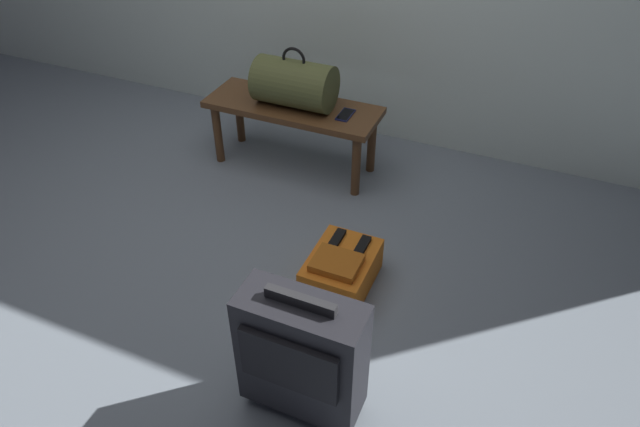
% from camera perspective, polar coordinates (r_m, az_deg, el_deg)
% --- Properties ---
extents(ground_plane, '(6.60, 6.60, 0.00)m').
position_cam_1_polar(ground_plane, '(2.85, -11.88, -5.22)').
color(ground_plane, slate).
extents(bench, '(1.00, 0.36, 0.41)m').
position_cam_1_polar(bench, '(3.32, -2.71, 9.82)').
color(bench, brown).
rests_on(bench, ground).
extents(duffel_bag_olive, '(0.44, 0.26, 0.34)m').
position_cam_1_polar(duffel_bag_olive, '(3.23, -2.56, 12.81)').
color(duffel_bag_olive, '#51562D').
rests_on(duffel_bag_olive, bench).
extents(cell_phone, '(0.07, 0.14, 0.01)m').
position_cam_1_polar(cell_phone, '(3.18, 2.55, 9.80)').
color(cell_phone, '#191E4C').
rests_on(cell_phone, bench).
extents(suitcase_upright_charcoal, '(0.44, 0.21, 0.59)m').
position_cam_1_polar(suitcase_upright_charcoal, '(2.05, -1.85, -13.85)').
color(suitcase_upright_charcoal, black).
rests_on(suitcase_upright_charcoal, ground).
extents(backpack_orange, '(0.28, 0.38, 0.21)m').
position_cam_1_polar(backpack_orange, '(2.65, 2.13, -5.57)').
color(backpack_orange, orange).
rests_on(backpack_orange, ground).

